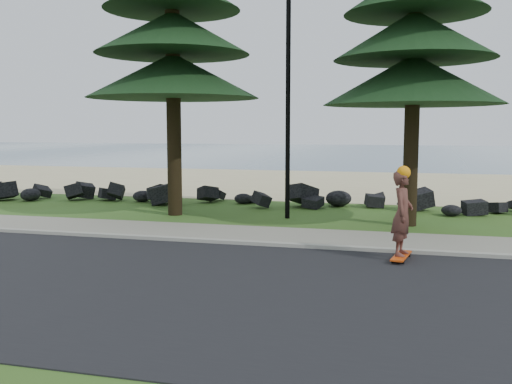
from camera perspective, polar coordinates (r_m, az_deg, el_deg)
ground at (r=13.95m, az=0.52°, el=-4.64°), size 160.00×160.00×0.00m
road at (r=9.76m, az=-6.00°, el=-9.46°), size 160.00×7.00×0.02m
kerb at (r=13.08m, az=-0.44°, el=-5.15°), size 160.00×0.20×0.10m
sidewalk at (r=14.13m, az=0.72°, el=-4.33°), size 160.00×2.00×0.08m
beach_sand at (r=28.10m, az=7.72°, el=0.90°), size 160.00×15.00×0.01m
ocean at (r=64.42m, az=11.64°, el=3.89°), size 160.00×58.00×0.01m
seawall_boulders at (r=19.35m, az=4.56°, el=-1.55°), size 60.00×2.40×1.10m
lamp_post at (r=16.87m, az=3.23°, el=11.37°), size 0.25×0.14×8.14m
skateboarder at (r=11.81m, az=14.43°, el=-2.12°), size 0.51×1.05×1.91m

